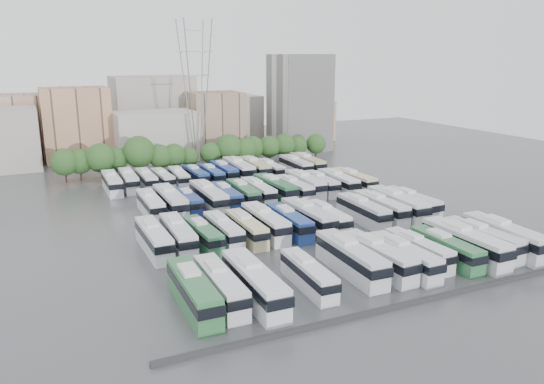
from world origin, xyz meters
name	(u,v)px	position (x,y,z in m)	size (l,w,h in m)	color
ground	(279,220)	(0.00, 0.00, 0.00)	(220.00, 220.00, 0.00)	#424447
parapet	(413,302)	(0.00, -33.00, 0.25)	(56.00, 0.50, 0.50)	#2D2D30
tree_line	(193,152)	(-1.63, 42.06, 4.36)	(65.20, 7.42, 8.83)	black
city_buildings	(140,123)	(-7.46, 71.86, 7.87)	(102.00, 35.00, 20.00)	#9E998E
apartment_tower	(300,103)	(34.00, 58.00, 13.00)	(14.00, 14.00, 26.00)	silver
electricity_pylon	(196,86)	(2.00, 50.00, 18.66)	(9.00, 6.91, 33.83)	slate
bus_r0_s0	(193,291)	(-21.43, -24.03, 1.96)	(3.02, 12.78, 3.99)	#30723F
bus_r0_s1	(220,286)	(-18.38, -23.69, 1.87)	(2.84, 12.17, 3.80)	silver
bus_r0_s2	(254,283)	(-14.94, -24.98, 2.07)	(3.15, 13.45, 4.21)	white
bus_r0_s4	(308,274)	(-8.17, -24.63, 1.68)	(2.88, 11.01, 3.42)	silver
bus_r0_s6	(351,258)	(-1.56, -23.16, 2.03)	(3.32, 13.24, 4.13)	silver
bus_r0_s7	(377,256)	(1.82, -23.84, 1.94)	(3.29, 12.71, 3.96)	silver
bus_r0_s8	(404,256)	(4.90, -25.02, 1.83)	(2.63, 11.88, 3.72)	silver
bus_r0_s9	(418,250)	(8.26, -23.68, 1.71)	(2.72, 11.16, 3.48)	silver
bus_r0_s10	(446,249)	(11.52, -25.09, 1.80)	(2.75, 11.70, 3.66)	#317343
bus_r0_s11	(465,243)	(14.73, -25.06, 2.09)	(3.08, 13.58, 4.25)	silver
bus_r0_s12	(482,239)	(18.28, -24.55, 1.90)	(3.32, 12.48, 3.88)	silver
bus_r0_s13	(504,236)	(21.44, -25.36, 2.07)	(3.52, 13.57, 4.22)	silver
bus_r1_s0	(154,238)	(-21.47, -5.82, 1.90)	(2.78, 12.34, 3.86)	silver
bus_r1_s1	(178,235)	(-18.10, -5.64, 1.90)	(3.08, 12.42, 3.87)	silver
bus_r1_s2	(203,235)	(-14.91, -6.59, 1.71)	(2.91, 11.19, 3.48)	#2E6B42
bus_r1_s3	(223,230)	(-11.66, -5.98, 1.73)	(2.47, 11.26, 3.53)	silver
bus_r1_s4	(246,228)	(-8.41, -6.58, 1.76)	(2.55, 11.42, 3.58)	beige
bus_r1_s5	(265,222)	(-5.06, -5.74, 1.95)	(2.87, 12.66, 3.97)	silver
bus_r1_s6	(289,222)	(-1.61, -6.71, 1.83)	(2.86, 11.93, 3.72)	navy
bus_r1_s7	(308,217)	(1.85, -6.15, 1.98)	(3.09, 12.91, 4.03)	silver
bus_r1_s8	(327,217)	(4.80, -6.82, 1.76)	(2.90, 11.48, 3.58)	white
bus_r1_s10	(363,211)	(11.49, -6.61, 1.90)	(3.01, 12.38, 3.86)	silver
bus_r1_s11	(380,207)	(15.06, -6.36, 1.93)	(2.84, 12.53, 3.92)	silver
bus_r1_s12	(397,204)	(18.26, -6.48, 2.10)	(3.42, 13.75, 4.29)	silver
bus_r1_s13	(411,202)	(21.58, -5.96, 1.89)	(3.17, 12.39, 3.86)	silver
bus_r2_s1	(151,205)	(-18.16, 11.26, 1.83)	(2.72, 11.91, 3.73)	white
bus_r2_s2	(170,201)	(-14.91, 10.98, 2.07)	(2.93, 13.43, 4.21)	silver
bus_r2_s3	(188,201)	(-11.72, 11.44, 1.67)	(2.37, 10.82, 3.39)	navy
bus_r2_s4	(209,197)	(-8.22, 11.05, 2.09)	(2.96, 13.55, 4.25)	silver
bus_r2_s5	(226,196)	(-4.93, 11.29, 1.80)	(2.84, 11.74, 3.66)	navy
bus_r2_s6	(243,193)	(-1.57, 11.73, 1.85)	(3.06, 12.07, 3.76)	#2D6A3D
bus_r2_s7	(258,191)	(1.50, 11.92, 1.83)	(2.83, 11.91, 3.72)	silver
bus_r2_s8	(275,188)	(4.91, 12.08, 1.99)	(3.46, 13.04, 4.05)	#2C673E
bus_r2_s9	(293,188)	(8.26, 11.15, 1.83)	(2.76, 11.89, 3.72)	silver
bus_r2_s10	(305,184)	(11.57, 12.86, 1.99)	(3.25, 13.00, 4.05)	silver
bus_r2_s11	(320,183)	(14.84, 12.59, 1.81)	(3.13, 11.88, 3.69)	silver
bus_r2_s12	(338,182)	(18.30, 11.77, 1.92)	(3.24, 12.57, 3.91)	white
bus_r2_s13	(353,180)	(21.67, 11.62, 1.91)	(3.14, 12.47, 3.88)	beige
bus_r3_s0	(112,183)	(-21.59, 29.91, 1.84)	(2.75, 11.99, 3.75)	silver
bus_r3_s1	(129,180)	(-18.25, 30.88, 1.84)	(3.02, 12.03, 3.75)	silver
bus_r3_s2	(146,179)	(-14.86, 30.25, 1.75)	(2.54, 11.36, 3.56)	silver
bus_r3_s3	(163,179)	(-11.68, 29.83, 1.66)	(2.77, 10.88, 3.39)	silver
bus_r3_s4	(179,177)	(-8.32, 29.92, 1.67)	(2.90, 10.95, 3.40)	white
bus_r3_s5	(196,176)	(-4.88, 29.64, 1.71)	(2.75, 11.19, 3.49)	navy
bus_r3_s6	(212,175)	(-1.63, 29.15, 1.72)	(2.48, 11.17, 3.50)	navy
bus_r3_s7	(224,172)	(1.51, 30.23, 1.84)	(2.71, 11.96, 3.75)	navy
bus_r3_s8	(239,169)	(4.79, 30.18, 2.10)	(3.38, 13.69, 4.27)	silver
bus_r3_s9	(254,168)	(8.42, 30.14, 2.03)	(3.18, 13.22, 4.13)	#C4B387
bus_r3_s10	(270,169)	(11.62, 28.88, 1.75)	(2.54, 11.38, 3.56)	white
bus_r3_s12	(296,166)	(18.03, 29.17, 1.91)	(2.99, 12.44, 3.89)	silver
bus_r3_s13	(307,164)	(21.23, 29.60, 2.00)	(3.09, 13.01, 4.06)	tan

